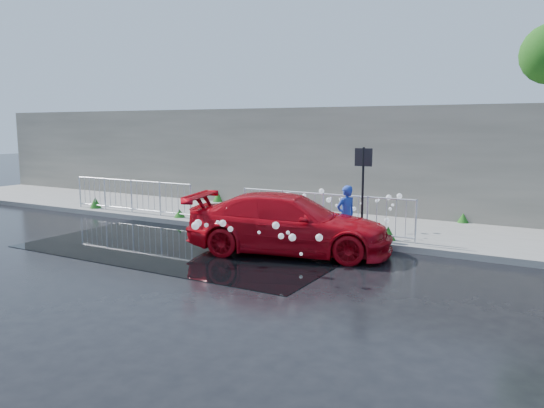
% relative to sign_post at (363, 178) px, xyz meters
% --- Properties ---
extents(ground, '(90.00, 90.00, 0.00)m').
position_rel_sign_post_xyz_m(ground, '(-4.20, -3.10, -1.72)').
color(ground, black).
rests_on(ground, ground).
extents(pavement, '(30.00, 4.00, 0.15)m').
position_rel_sign_post_xyz_m(pavement, '(-4.20, 1.90, -1.65)').
color(pavement, slate).
rests_on(pavement, ground).
extents(curb, '(30.00, 0.25, 0.16)m').
position_rel_sign_post_xyz_m(curb, '(-4.20, -0.10, -1.64)').
color(curb, slate).
rests_on(curb, ground).
extents(retaining_wall, '(30.00, 0.60, 3.50)m').
position_rel_sign_post_xyz_m(retaining_wall, '(-4.20, 4.10, 0.18)').
color(retaining_wall, '#6A6659').
rests_on(retaining_wall, pavement).
extents(puddle, '(8.00, 5.00, 0.01)m').
position_rel_sign_post_xyz_m(puddle, '(-3.70, -2.10, -1.72)').
color(puddle, black).
rests_on(puddle, ground).
extents(sign_post, '(0.45, 0.06, 2.50)m').
position_rel_sign_post_xyz_m(sign_post, '(0.00, 0.00, 0.00)').
color(sign_post, black).
rests_on(sign_post, ground).
extents(railing_left, '(5.05, 0.05, 1.10)m').
position_rel_sign_post_xyz_m(railing_left, '(-8.20, 0.25, -0.99)').
color(railing_left, silver).
rests_on(railing_left, pavement).
extents(railing_right, '(5.05, 0.05, 1.10)m').
position_rel_sign_post_xyz_m(railing_right, '(-1.20, 0.25, -0.99)').
color(railing_right, silver).
rests_on(railing_right, pavement).
extents(weeds, '(12.17, 3.93, 0.39)m').
position_rel_sign_post_xyz_m(weeds, '(-4.52, 1.40, -1.40)').
color(weeds, '#1A5516').
rests_on(weeds, pavement).
extents(water_spray, '(3.59, 5.47, 1.02)m').
position_rel_sign_post_xyz_m(water_spray, '(-1.17, -0.70, -1.02)').
color(water_spray, white).
rests_on(water_spray, ground).
extents(red_car, '(5.23, 3.16, 1.42)m').
position_rel_sign_post_xyz_m(red_car, '(-1.24, -1.62, -1.02)').
color(red_car, '#B60712').
rests_on(red_car, ground).
extents(person, '(0.60, 0.67, 1.53)m').
position_rel_sign_post_xyz_m(person, '(-0.40, -0.10, -0.96)').
color(person, '#213EA5').
rests_on(person, ground).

